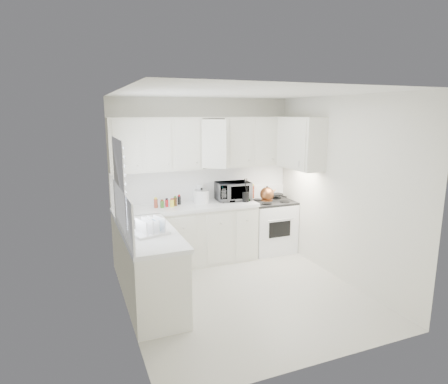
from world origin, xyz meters
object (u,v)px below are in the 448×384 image
microwave (233,189)px  dish_rack (150,225)px  tea_kettle (267,193)px  stove (271,219)px  utensil_crock (246,190)px  rice_cooker (202,195)px

microwave → dish_rack: bearing=-137.8°
tea_kettle → dish_rack: tea_kettle is taller
dish_rack → stove: bearing=11.3°
stove → tea_kettle: tea_kettle is taller
tea_kettle → microwave: 0.56m
microwave → utensil_crock: size_ratio=1.38×
rice_cooker → utensil_crock: size_ratio=0.62×
stove → rice_cooker: rice_cooker is taller
utensil_crock → dish_rack: bearing=-147.8°
microwave → tea_kettle: bearing=-19.9°
microwave → rice_cooker: size_ratio=2.24×
stove → microwave: 0.90m
microwave → utensil_crock: (0.14, -0.18, 0.01)m
stove → microwave: bearing=175.3°
stove → dish_rack: dish_rack is taller
tea_kettle → dish_rack: 2.40m
rice_cooker → tea_kettle: bearing=6.1°
stove → dish_rack: bearing=-151.4°
dish_rack → utensil_crock: bearing=15.6°
dish_rack → rice_cooker: bearing=33.5°
tea_kettle → stove: bearing=51.7°
tea_kettle → utensil_crock: size_ratio=0.73×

